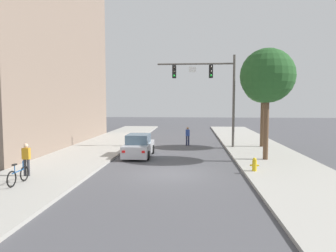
% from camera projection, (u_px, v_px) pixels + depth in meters
% --- Properties ---
extents(ground_plane, '(120.00, 120.00, 0.00)m').
position_uv_depth(ground_plane, '(169.00, 174.00, 16.31)').
color(ground_plane, '#4C4C51').
extents(sidewalk_left, '(5.00, 60.00, 0.15)m').
position_uv_depth(sidewalk_left, '(52.00, 170.00, 16.81)').
color(sidewalk_left, '#A8A59E').
rests_on(sidewalk_left, ground).
extents(sidewalk_right, '(5.00, 60.00, 0.15)m').
position_uv_depth(sidewalk_right, '(294.00, 175.00, 15.79)').
color(sidewalk_right, '#A8A59E').
rests_on(sidewalk_right, ground).
extents(building_left_brick, '(12.00, 20.00, 18.46)m').
position_uv_depth(building_left_brick, '(5.00, 40.00, 26.33)').
color(building_left_brick, gray).
rests_on(building_left_brick, ground).
extents(traffic_signal_mast, '(6.35, 0.38, 7.50)m').
position_uv_depth(traffic_signal_mast, '(212.00, 84.00, 24.88)').
color(traffic_signal_mast, '#514C47').
rests_on(traffic_signal_mast, sidewalk_right).
extents(car_lead_silver, '(1.86, 4.25, 1.60)m').
position_uv_depth(car_lead_silver, '(139.00, 146.00, 21.45)').
color(car_lead_silver, '#B7B7BC').
rests_on(car_lead_silver, ground).
extents(pedestrian_sidewalk_left_walker, '(0.36, 0.22, 1.64)m').
position_uv_depth(pedestrian_sidewalk_left_walker, '(26.00, 158.00, 15.21)').
color(pedestrian_sidewalk_left_walker, '#333338').
rests_on(pedestrian_sidewalk_left_walker, sidewalk_left).
extents(pedestrian_crossing_road, '(0.36, 0.22, 1.64)m').
position_uv_depth(pedestrian_crossing_road, '(188.00, 135.00, 26.93)').
color(pedestrian_crossing_road, '#232847').
rests_on(pedestrian_crossing_road, ground).
extents(bicycle_leaning, '(0.12, 1.77, 0.98)m').
position_uv_depth(bicycle_leaning, '(18.00, 176.00, 13.72)').
color(bicycle_leaning, black).
rests_on(bicycle_leaning, sidewalk_left).
extents(fire_hydrant, '(0.48, 0.24, 0.72)m').
position_uv_depth(fire_hydrant, '(254.00, 164.00, 16.34)').
color(fire_hydrant, gold).
rests_on(fire_hydrant, sidewalk_right).
extents(street_tree_nearest, '(3.45, 3.45, 7.08)m').
position_uv_depth(street_tree_nearest, '(267.00, 76.00, 19.26)').
color(street_tree_nearest, brown).
rests_on(street_tree_nearest, sidewalk_right).
extents(street_tree_second, '(3.36, 3.36, 6.98)m').
position_uv_depth(street_tree_second, '(263.00, 83.00, 24.96)').
color(street_tree_second, brown).
rests_on(street_tree_second, sidewalk_right).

